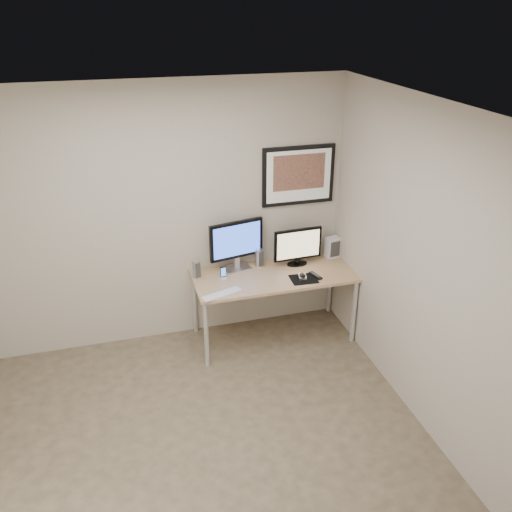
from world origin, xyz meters
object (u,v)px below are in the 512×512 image
object	(u,v)px
desk	(274,280)
fan_unit	(332,247)
framed_art	(298,175)
phone_dock	(223,272)
monitor_large	(236,243)
monitor_tv	(298,246)
speaker_right	(259,258)
keyboard	(222,294)
speaker_left	(196,269)

from	to	relation	value
desk	fan_unit	distance (m)	0.77
framed_art	phone_dock	bearing A→B (deg)	-161.86
desk	fan_unit	size ratio (longest dim) A/B	7.41
desk	phone_dock	xyz separation A→B (m)	(-0.50, 0.05, 0.13)
monitor_large	monitor_tv	xyz separation A→B (m)	(0.62, -0.08, -0.07)
monitor_large	fan_unit	world-z (taller)	monitor_large
monitor_large	monitor_tv	world-z (taller)	monitor_large
speaker_right	phone_dock	bearing A→B (deg)	-177.59
speaker_right	phone_dock	distance (m)	0.44
desk	keyboard	xyz separation A→B (m)	(-0.59, -0.26, 0.07)
monitor_tv	phone_dock	xyz separation A→B (m)	(-0.80, -0.09, -0.15)
framed_art	keyboard	distance (m)	1.42
speaker_left	speaker_right	world-z (taller)	speaker_right
monitor_large	speaker_right	bearing A→B (deg)	-10.75
speaker_left	keyboard	size ratio (longest dim) A/B	0.46
monitor_large	speaker_right	distance (m)	0.30
desk	keyboard	size ratio (longest dim) A/B	3.97
keyboard	monitor_large	bearing A→B (deg)	42.49
monitor_large	keyboard	world-z (taller)	monitor_large
speaker_right	monitor_large	bearing A→B (deg)	161.36
speaker_left	framed_art	bearing A→B (deg)	-9.84
monitor_tv	phone_dock	size ratio (longest dim) A/B	3.91
framed_art	phone_dock	distance (m)	1.22
speaker_left	monitor_tv	bearing A→B (deg)	-19.84
speaker_left	keyboard	distance (m)	0.44
speaker_right	fan_unit	distance (m)	0.81
speaker_right	fan_unit	size ratio (longest dim) A/B	0.88
framed_art	monitor_tv	size ratio (longest dim) A/B	1.48
keyboard	desk	bearing A→B (deg)	5.38
desk	fan_unit	xyz separation A→B (m)	(0.72, 0.22, 0.17)
keyboard	phone_dock	bearing A→B (deg)	56.15
speaker_left	fan_unit	world-z (taller)	fan_unit
speaker_left	speaker_right	size ratio (longest dim) A/B	0.97
monitor_large	phone_dock	distance (m)	0.33
monitor_tv	fan_unit	xyz separation A→B (m)	(0.42, 0.08, -0.10)
framed_art	speaker_right	xyz separation A→B (m)	(-0.44, -0.12, -0.80)
phone_dock	monitor_tv	bearing A→B (deg)	-0.36
monitor_tv	speaker_left	bearing A→B (deg)	176.82
keyboard	fan_unit	size ratio (longest dim) A/B	1.86
keyboard	speaker_right	bearing A→B (deg)	25.33
speaker_left	fan_unit	distance (m)	1.47
monitor_tv	keyboard	xyz separation A→B (m)	(-0.89, -0.40, -0.21)
monitor_tv	phone_dock	distance (m)	0.82
monitor_tv	keyboard	world-z (taller)	monitor_tv
phone_dock	speaker_right	bearing A→B (deg)	15.29
speaker_right	fan_unit	xyz separation A→B (m)	(0.81, 0.00, 0.01)
phone_dock	monitor_large	bearing A→B (deg)	35.83
framed_art	monitor_tv	distance (m)	0.71
monitor_tv	framed_art	bearing A→B (deg)	71.93
framed_art	keyboard	xyz separation A→B (m)	(-0.94, -0.59, -0.88)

